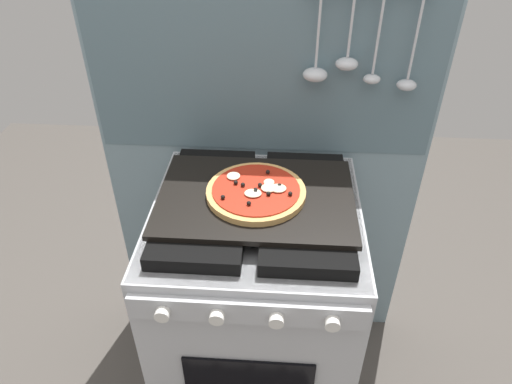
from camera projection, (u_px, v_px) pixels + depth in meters
ground_plane at (256, 381)px, 1.84m from camera, size 4.00×4.00×0.00m
kitchen_backsplash at (263, 167)px, 1.63m from camera, size 1.10×0.09×1.55m
stove at (256, 306)px, 1.57m from camera, size 0.60×0.64×0.90m
baking_tray at (256, 197)px, 1.30m from camera, size 0.54×0.38×0.02m
pizza_left at (255, 191)px, 1.28m from camera, size 0.27×0.27×0.03m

